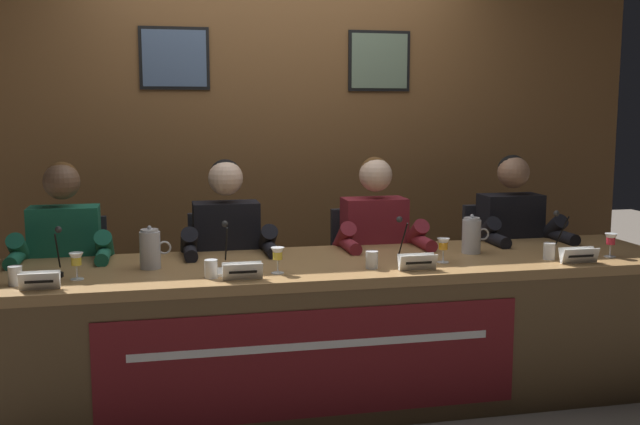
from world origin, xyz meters
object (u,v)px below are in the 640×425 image
Objects in this scene: chair_far_left at (71,302)px; microphone_center_left at (227,252)px; microphone_center_right at (404,247)px; nameplate_far_right at (579,255)px; water_cup_center_right at (372,261)px; chair_center_left at (226,294)px; panelist_center_left at (228,254)px; microphone_far_left at (57,259)px; juice_glass_center_left at (278,255)px; nameplate_center_left at (243,271)px; water_cup_center_left at (211,270)px; water_cup_far_right at (549,252)px; juice_glass_far_left at (76,261)px; water_cup_far_left at (15,277)px; juice_glass_far_right at (611,241)px; water_pitcher_left_side at (150,249)px; nameplate_center_right at (418,262)px; juice_glass_center_right at (443,246)px; panelist_far_right at (516,242)px; chair_far_right at (499,279)px; panelist_center_right at (378,248)px; panelist_far_left at (64,261)px; chair_center_right at (368,286)px; water_pitcher_right_side at (472,235)px; nameplate_far_left at (40,281)px; conference_table at (324,310)px; document_stack_center_left at (230,272)px.

chair_far_left is 4.10× the size of microphone_center_left.
microphone_center_right is (0.89, -0.05, 0.00)m from microphone_center_left.
microphone_center_right is 0.87m from nameplate_far_right.
water_cup_center_right is at bearing -147.37° from microphone_center_right.
panelist_center_left reaches higher than chair_center_left.
microphone_far_left is 1.02m from juice_glass_center_left.
chair_far_left is 0.73× the size of panelist_center_left.
juice_glass_center_left is at bearing 28.87° from nameplate_center_left.
chair_far_left is 4.56× the size of nameplate_far_right.
water_cup_far_right is (1.72, 0.05, 0.00)m from water_cup_center_left.
juice_glass_far_left is 1.46× the size of water_cup_far_left.
juice_glass_far_right is at bearing -3.66° from microphone_far_left.
nameplate_center_right is at bearing -14.27° from water_pitcher_left_side.
juice_glass_center_right is (1.07, -0.12, 0.01)m from microphone_center_left.
nameplate_center_right is (0.88, -0.27, -0.03)m from microphone_center_left.
water_cup_far_left is 0.69× the size of juice_glass_center_left.
nameplate_far_right is (0.83, -0.24, -0.03)m from microphone_center_right.
microphone_center_left is 2.54× the size of water_cup_center_right.
microphone_center_left is at bearing 174.75° from juice_glass_far_right.
panelist_far_right is (1.53, 0.62, -0.11)m from juice_glass_center_left.
chair_far_right reaches higher than nameplate_center_left.
panelist_center_right is at bearing 88.76° from nameplate_center_right.
panelist_far_left is 1.00× the size of panelist_center_right.
panelist_center_left is 6.73× the size of nameplate_center_left.
chair_center_right is 0.77m from microphone_center_right.
panelist_far_left is at bearing 163.47° from juice_glass_center_right.
nameplate_center_right is (1.69, -0.90, 0.34)m from chair_far_left.
chair_far_left is at bearing 90.00° from panelist_far_left.
nameplate_center_left is 1.68m from nameplate_far_right.
chair_far_right is at bearing 37.23° from water_cup_center_right.
water_pitcher_left_side is (0.45, -0.38, 0.12)m from panelist_far_left.
microphone_center_left reaches higher than nameplate_center_left.
water_cup_center_right is at bearing -157.95° from water_pitcher_right_side.
chair_far_left is 0.88m from water_cup_far_left.
panelist_far_left reaches higher than microphone_far_left.
panelist_far_left is at bearing -90.00° from chair_far_left.
microphone_center_right reaches higher than nameplate_far_left.
water_cup_far_left is at bearing -156.32° from chair_center_right.
nameplate_far_right is (1.68, -0.00, 0.00)m from nameplate_center_left.
nameplate_far_left is 2.55m from nameplate_far_right.
microphone_center_left is 1.00× the size of microphone_center_right.
juice_glass_center_left is 0.63m from water_pitcher_left_side.
juice_glass_center_left is 0.57× the size of microphone_center_left.
panelist_center_left is at bearing 129.33° from conference_table.
water_pitcher_right_side is (2.09, 0.08, 0.02)m from microphone_far_left.
water_pitcher_right_side is (1.26, -0.36, 0.12)m from panelist_center_left.
nameplate_center_right is at bearing -5.31° from juice_glass_far_left.
nameplate_far_left is at bearing -169.79° from document_stack_center_left.
water_pitcher_left_side is (0.42, 0.05, 0.02)m from microphone_far_left.
panelist_center_left is at bearing 164.08° from water_pitcher_right_side.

